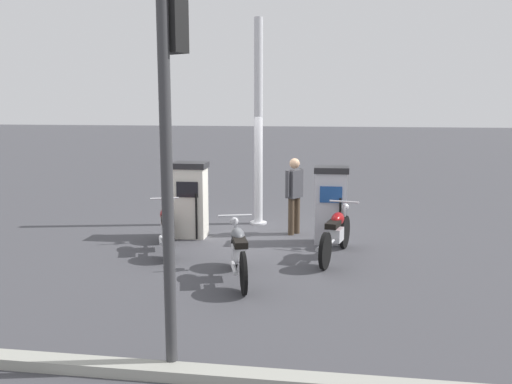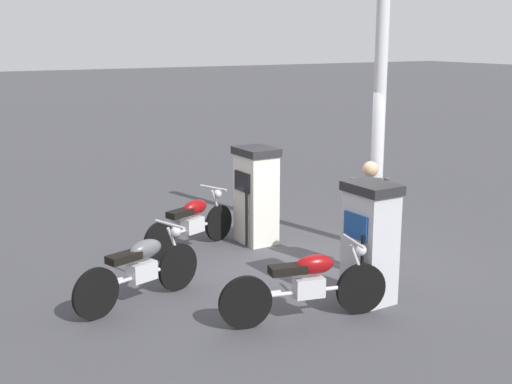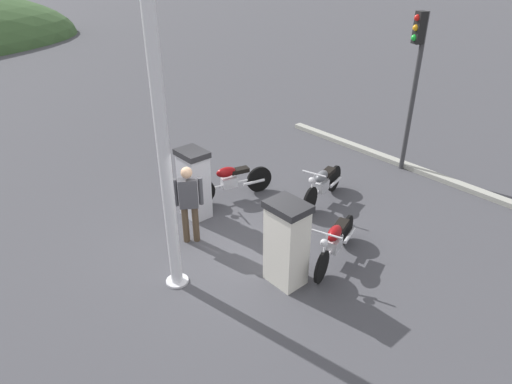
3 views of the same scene
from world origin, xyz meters
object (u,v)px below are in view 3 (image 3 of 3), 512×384
(roadside_traffic_light, at_px, (416,67))
(canopy_support_pole, at_px, (165,167))
(motorcycle_near_pump, at_px, (335,241))
(motorcycle_far_pump, at_px, (230,181))
(fuel_pump_far, at_px, (194,183))
(attendant_person, at_px, (189,200))
(motorcycle_extra, at_px, (323,184))
(fuel_pump_near, at_px, (287,243))

(roadside_traffic_light, bearing_deg, canopy_support_pole, -177.73)
(motorcycle_near_pump, relative_size, motorcycle_far_pump, 0.88)
(roadside_traffic_light, bearing_deg, fuel_pump_far, 165.39)
(motorcycle_far_pump, height_order, attendant_person, attendant_person)
(motorcycle_far_pump, height_order, motorcycle_extra, motorcycle_extra)
(motorcycle_near_pump, bearing_deg, roadside_traffic_light, 20.27)
(motorcycle_extra, relative_size, roadside_traffic_light, 0.47)
(fuel_pump_near, distance_m, roadside_traffic_light, 6.04)
(fuel_pump_near, distance_m, motorcycle_extra, 3.02)
(motorcycle_near_pump, xyz_separation_m, canopy_support_pole, (-2.60, 1.37, 1.81))
(canopy_support_pole, bearing_deg, fuel_pump_near, -38.13)
(motorcycle_far_pump, bearing_deg, fuel_pump_far, -172.64)
(roadside_traffic_light, bearing_deg, motorcycle_far_pump, 160.64)
(fuel_pump_far, distance_m, canopy_support_pole, 2.73)
(fuel_pump_near, xyz_separation_m, motorcycle_extra, (2.58, 1.54, -0.32))
(fuel_pump_near, relative_size, roadside_traffic_light, 0.40)
(motorcycle_far_pump, distance_m, roadside_traffic_light, 5.26)
(fuel_pump_near, xyz_separation_m, fuel_pump_far, (0.00, 2.91, -0.02))
(fuel_pump_far, distance_m, attendant_person, 1.02)
(fuel_pump_far, bearing_deg, motorcycle_near_pump, -70.68)
(motorcycle_far_pump, bearing_deg, roadside_traffic_light, -19.36)
(canopy_support_pole, bearing_deg, attendant_person, 46.06)
(motorcycle_near_pump, distance_m, motorcycle_extra, 2.27)
(fuel_pump_near, height_order, motorcycle_near_pump, fuel_pump_near)
(motorcycle_far_pump, bearing_deg, attendant_person, -150.85)
(fuel_pump_far, bearing_deg, motorcycle_far_pump, 7.36)
(motorcycle_near_pump, distance_m, attendant_person, 2.90)
(fuel_pump_near, height_order, fuel_pump_far, fuel_pump_near)
(motorcycle_near_pump, xyz_separation_m, attendant_person, (-1.70, 2.29, 0.48))
(motorcycle_extra, height_order, attendant_person, attendant_person)
(fuel_pump_far, height_order, attendant_person, attendant_person)
(motorcycle_near_pump, distance_m, motorcycle_far_pump, 3.22)
(attendant_person, relative_size, canopy_support_pole, 0.35)
(motorcycle_extra, relative_size, canopy_support_pole, 0.40)
(roadside_traffic_light, bearing_deg, attendant_person, 173.99)
(fuel_pump_near, relative_size, fuel_pump_far, 1.02)
(motorcycle_near_pump, height_order, roadside_traffic_light, roadside_traffic_light)
(fuel_pump_near, bearing_deg, canopy_support_pole, 141.87)
(motorcycle_far_pump, xyz_separation_m, motorcycle_extra, (1.53, -1.51, 0.02))
(attendant_person, height_order, roadside_traffic_light, roadside_traffic_light)
(motorcycle_far_pump, xyz_separation_m, canopy_support_pole, (-2.56, -1.86, 1.81))
(fuel_pump_near, distance_m, motorcycle_near_pump, 1.15)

